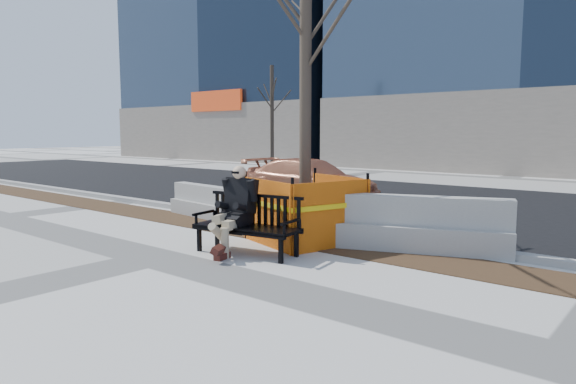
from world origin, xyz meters
The scene contains 11 objects.
ground centered at (0.00, 0.00, 0.00)m, with size 120.00×120.00×0.00m, color beige.
mulch_strip centered at (0.00, 2.60, 0.00)m, with size 40.00×1.20×0.02m, color #47301C.
asphalt_street centered at (0.00, 8.80, 0.00)m, with size 60.00×10.40×0.01m, color black.
curb centered at (0.00, 3.55, 0.06)m, with size 60.00×0.25×0.12m, color #9E9B93.
bench centered at (0.97, 1.13, 0.00)m, with size 1.87×0.67×1.00m, color black, non-canonical shape.
seated_man centered at (0.72, 1.14, 0.00)m, with size 0.64×1.06×1.48m, color black, non-canonical shape.
tree_fence centered at (1.11, 2.54, 0.00)m, with size 2.59×2.59×6.47m, color orange, non-canonical shape.
sedan centered at (-2.07, 6.96, 0.00)m, with size 1.76×4.32×1.25m, color #BC6C49.
jersey_barrier_left centered at (-2.21, 3.17, 0.00)m, with size 2.69×0.54×0.77m, color #A09D95, non-canonical shape.
jersey_barrier_right centered at (2.94, 3.10, 0.00)m, with size 3.34×0.67×0.96m, color #A3A198, non-canonical shape.
far_tree_left centered at (-10.23, 14.60, 0.00)m, with size 2.13×2.13×5.76m, color #43382B, non-canonical shape.
Camera 1 is at (6.80, -4.88, 2.02)m, focal length 31.79 mm.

